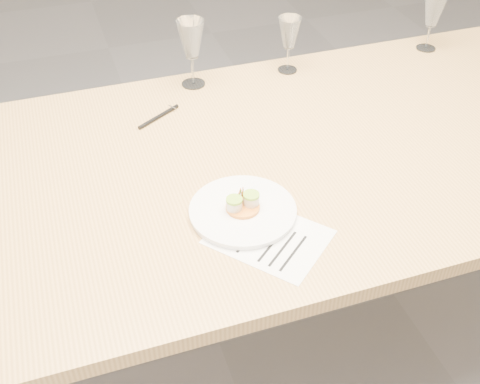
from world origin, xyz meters
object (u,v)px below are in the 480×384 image
object	(u,v)px
recipe_sheet	(269,237)
dining_table	(214,186)
wine_glass_3	(433,12)
wine_glass_2	(289,34)
ballpoint_pen	(159,116)
wine_glass_1	(191,41)
dinner_plate	(243,210)

from	to	relation	value
recipe_sheet	dining_table	bearing A→B (deg)	58.09
dining_table	wine_glass_3	distance (m)	0.99
dining_table	wine_glass_2	world-z (taller)	wine_glass_2
recipe_sheet	ballpoint_pen	bearing A→B (deg)	62.29
dining_table	wine_glass_2	size ratio (longest dim) A/B	13.43
wine_glass_2	dining_table	bearing A→B (deg)	-132.15
wine_glass_1	wine_glass_2	xyz separation A→B (m)	(0.31, -0.01, -0.02)
wine_glass_1	wine_glass_3	world-z (taller)	wine_glass_1
dinner_plate	recipe_sheet	distance (m)	0.10
dinner_plate	recipe_sheet	world-z (taller)	dinner_plate
dinner_plate	ballpoint_pen	xyz separation A→B (m)	(-0.09, 0.47, -0.01)
recipe_sheet	wine_glass_2	distance (m)	0.79
dining_table	wine_glass_1	xyz separation A→B (m)	(0.06, 0.42, 0.21)
wine_glass_2	wine_glass_3	xyz separation A→B (m)	(0.51, -0.01, 0.01)
dinner_plate	recipe_sheet	bearing A→B (deg)	-72.96
recipe_sheet	wine_glass_1	world-z (taller)	wine_glass_1
recipe_sheet	wine_glass_3	xyz separation A→B (m)	(0.84, 0.70, 0.13)
wine_glass_1	wine_glass_3	size ratio (longest dim) A/B	1.12
recipe_sheet	wine_glass_1	xyz separation A→B (m)	(0.02, 0.72, 0.15)
wine_glass_2	ballpoint_pen	bearing A→B (deg)	-162.18
dinner_plate	wine_glass_2	bearing A→B (deg)	59.50
wine_glass_3	wine_glass_2	bearing A→B (deg)	179.12
dining_table	wine_glass_1	bearing A→B (deg)	81.41
dining_table	wine_glass_1	distance (m)	0.48
ballpoint_pen	wine_glass_2	bearing A→B (deg)	-13.96
wine_glass_1	wine_glass_2	bearing A→B (deg)	-1.76
dining_table	dinner_plate	size ratio (longest dim) A/B	9.56
wine_glass_1	dining_table	bearing A→B (deg)	-98.59
dining_table	dinner_plate	bearing A→B (deg)	-86.15
dinner_plate	wine_glass_3	bearing A→B (deg)	34.84
dinner_plate	wine_glass_2	xyz separation A→B (m)	(0.36, 0.61, 0.11)
wine_glass_1	wine_glass_2	world-z (taller)	wine_glass_1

